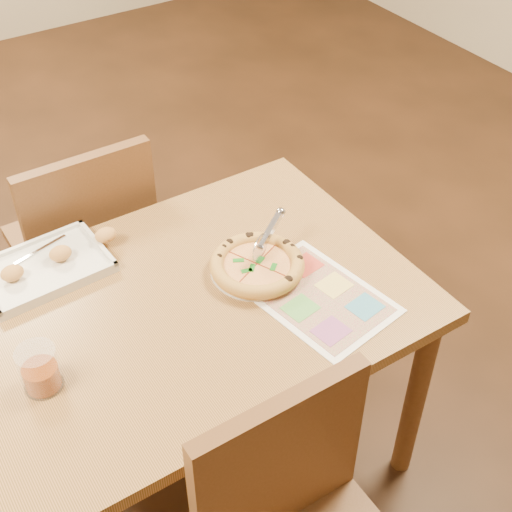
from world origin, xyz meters
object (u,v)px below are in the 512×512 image
plate (256,268)px  appetizer_tray (48,266)px  menu (317,297)px  pizza (257,265)px  glass_tumbler (40,371)px  dining_table (171,332)px  pizza_cutter (267,236)px  chair_far (87,232)px

plate → appetizer_tray: bearing=147.6°
menu → pizza: bearing=115.2°
menu → glass_tumbler: bearing=171.3°
dining_table → plate: size_ratio=5.20×
plate → menu: (0.08, -0.18, -0.00)m
plate → appetizer_tray: size_ratio=0.64×
pizza → glass_tumbler: (-0.62, -0.06, 0.02)m
plate → pizza: 0.02m
pizza → pizza_cutter: 0.08m
appetizer_tray → glass_tumbler: 0.40m
dining_table → pizza: size_ratio=5.04×
plate → glass_tumbler: bearing=-173.6°
menu → pizza_cutter: bearing=97.7°
plate → glass_tumbler: glass_tumbler is taller
pizza_cutter → glass_tumbler: 0.68m
pizza_cutter → glass_tumbler: bearing=159.8°
pizza → appetizer_tray: size_ratio=0.66×
glass_tumbler → appetizer_tray: bearing=68.3°
pizza_cutter → plate: bearing=175.4°
appetizer_tray → glass_tumbler: size_ratio=3.41×
plate → pizza_cutter: bearing=23.3°
chair_far → glass_tumbler: 0.78m
pizza → glass_tumbler: bearing=-174.5°
pizza → plate: bearing=75.4°
plate → appetizer_tray: 0.57m
chair_far → plate: 0.67m
plate → glass_tumbler: size_ratio=2.18×
chair_far → glass_tumbler: bearing=62.0°
plate → chair_far: bearing=114.6°
dining_table → pizza: pizza is taller
dining_table → pizza_cutter: pizza_cutter is taller
chair_far → pizza: chair_far is taller
dining_table → menu: 0.40m
dining_table → glass_tumbler: bearing=-169.9°
plate → glass_tumbler: (-0.63, -0.07, 0.04)m
plate → menu: 0.19m
chair_far → menu: (0.35, -0.77, 0.16)m
pizza_cutter → menu: pizza_cutter is taller
pizza → menu: (0.08, -0.17, -0.02)m
chair_far → appetizer_tray: 0.39m
menu → dining_table: bearing=153.9°
chair_far → glass_tumbler: (-0.35, -0.66, 0.20)m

